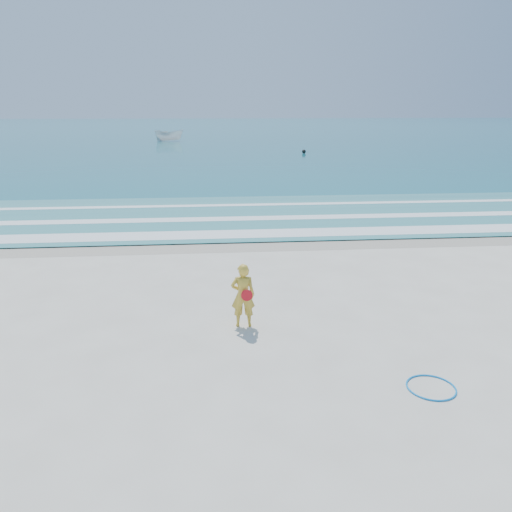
{
  "coord_description": "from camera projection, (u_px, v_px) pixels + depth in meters",
  "views": [
    {
      "loc": [
        -0.49,
        -9.49,
        5.1
      ],
      "look_at": [
        0.73,
        4.0,
        1.0
      ],
      "focal_mm": 35.0,
      "sensor_mm": 36.0,
      "label": 1
    }
  ],
  "objects": [
    {
      "name": "ground",
      "position": [
        239.0,
        356.0,
        10.57
      ],
      "size": [
        400.0,
        400.0,
        0.0
      ],
      "primitive_type": "plane",
      "color": "silver",
      "rests_on": "ground"
    },
    {
      "name": "foam_mid",
      "position": [
        223.0,
        219.0,
        23.14
      ],
      "size": [
        400.0,
        0.9,
        0.01
      ],
      "primitive_type": "cube",
      "color": "white",
      "rests_on": "shallow"
    },
    {
      "name": "foam_far",
      "position": [
        221.0,
        205.0,
        26.28
      ],
      "size": [
        400.0,
        0.6,
        0.01
      ],
      "primitive_type": "cube",
      "color": "white",
      "rests_on": "shallow"
    },
    {
      "name": "woman",
      "position": [
        243.0,
        295.0,
        11.82
      ],
      "size": [
        0.59,
        0.42,
        1.57
      ],
      "color": "gold",
      "rests_on": "ground"
    },
    {
      "name": "wet_sand",
      "position": [
        225.0,
        244.0,
        19.15
      ],
      "size": [
        400.0,
        2.4,
        0.0
      ],
      "primitive_type": "cube",
      "color": "#B2A893",
      "rests_on": "ground"
    },
    {
      "name": "foam_near",
      "position": [
        224.0,
        234.0,
        20.37
      ],
      "size": [
        400.0,
        1.4,
        0.01
      ],
      "primitive_type": "cube",
      "color": "white",
      "rests_on": "shallow"
    },
    {
      "name": "boat",
      "position": [
        169.0,
        135.0,
        73.2
      ],
      "size": [
        4.61,
        2.66,
        1.68
      ],
      "primitive_type": "imported",
      "rotation": [
        0.0,
        0.0,
        1.32
      ],
      "color": "silver",
      "rests_on": "ocean"
    },
    {
      "name": "shallow",
      "position": [
        222.0,
        215.0,
        23.9
      ],
      "size": [
        400.0,
        10.0,
        0.01
      ],
      "primitive_type": "cube",
      "color": "#59B7AD",
      "rests_on": "ocean"
    },
    {
      "name": "buoy",
      "position": [
        304.0,
        151.0,
        54.61
      ],
      "size": [
        0.43,
        0.43,
        0.43
      ],
      "primitive_type": "sphere",
      "color": "black",
      "rests_on": "ocean"
    },
    {
      "name": "ocean",
      "position": [
        212.0,
        129.0,
        110.65
      ],
      "size": [
        400.0,
        190.0,
        0.04
      ],
      "primitive_type": "cube",
      "color": "#19727F",
      "rests_on": "ground"
    },
    {
      "name": "hoop",
      "position": [
        431.0,
        387.0,
        9.38
      ],
      "size": [
        1.15,
        1.15,
        0.03
      ],
      "primitive_type": "torus",
      "rotation": [
        0.0,
        0.0,
        -0.3
      ],
      "color": "#0C85DB",
      "rests_on": "ground"
    }
  ]
}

